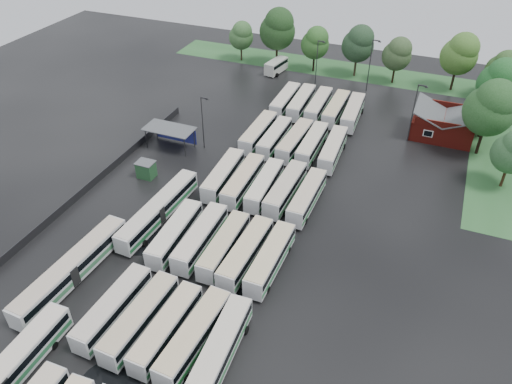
% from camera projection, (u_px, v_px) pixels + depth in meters
% --- Properties ---
extents(ground, '(160.00, 160.00, 0.00)m').
position_uv_depth(ground, '(205.00, 257.00, 61.72)').
color(ground, black).
rests_on(ground, ground).
extents(brick_building, '(10.07, 8.60, 5.39)m').
position_uv_depth(brick_building, '(443.00, 126.00, 85.30)').
color(brick_building, maroon).
rests_on(brick_building, ground).
extents(wash_shed, '(8.20, 4.20, 3.58)m').
position_uv_depth(wash_shed, '(171.00, 130.00, 81.69)').
color(wash_shed, '#2D2D30').
rests_on(wash_shed, ground).
extents(utility_hut, '(2.70, 2.20, 2.62)m').
position_uv_depth(utility_hut, '(146.00, 169.00, 75.32)').
color(utility_hut, '#1F4C27').
rests_on(utility_hut, ground).
extents(grass_strip_north, '(80.00, 10.00, 0.01)m').
position_uv_depth(grass_strip_north, '(347.00, 70.00, 109.60)').
color(grass_strip_north, '#2C602E').
rests_on(grass_strip_north, ground).
extents(grass_strip_east, '(10.00, 50.00, 0.01)m').
position_uv_depth(grass_strip_east, '(502.00, 146.00, 83.37)').
color(grass_strip_east, '#2C602E').
rests_on(grass_strip_east, ground).
extents(west_fence, '(0.10, 50.00, 1.20)m').
position_uv_depth(west_fence, '(95.00, 181.00, 74.13)').
color(west_fence, '#2D2D30').
rests_on(west_fence, ground).
extents(bus_r1c0, '(2.72, 11.23, 3.11)m').
position_uv_depth(bus_r1c0, '(113.00, 308.00, 53.02)').
color(bus_r1c0, silver).
rests_on(bus_r1c0, ground).
extents(bus_r1c1, '(2.83, 11.52, 3.19)m').
position_uv_depth(bus_r1c1, '(140.00, 319.00, 51.82)').
color(bus_r1c1, silver).
rests_on(bus_r1c1, ground).
extents(bus_r1c2, '(2.64, 11.08, 3.07)m').
position_uv_depth(bus_r1c2, '(167.00, 328.00, 50.89)').
color(bus_r1c2, silver).
rests_on(bus_r1c2, ground).
extents(bus_r1c3, '(3.03, 11.63, 3.21)m').
position_uv_depth(bus_r1c3, '(194.00, 336.00, 49.97)').
color(bus_r1c3, silver).
rests_on(bus_r1c3, ground).
extents(bus_r1c4, '(3.01, 11.52, 3.18)m').
position_uv_depth(bus_r1c4, '(222.00, 347.00, 49.01)').
color(bus_r1c4, silver).
rests_on(bus_r1c4, ground).
extents(bus_r2c0, '(2.91, 11.42, 3.15)m').
position_uv_depth(bus_r2c0, '(175.00, 234.00, 62.71)').
color(bus_r2c0, silver).
rests_on(bus_r2c0, ground).
extents(bus_r2c1, '(2.66, 11.49, 3.19)m').
position_uv_depth(bus_r2c1, '(200.00, 238.00, 62.06)').
color(bus_r2c1, silver).
rests_on(bus_r2c1, ground).
extents(bus_r2c2, '(2.49, 11.08, 3.08)m').
position_uv_depth(bus_r2c2, '(224.00, 246.00, 60.95)').
color(bus_r2c2, silver).
rests_on(bus_r2c2, ground).
extents(bus_r2c3, '(2.77, 11.55, 3.20)m').
position_uv_depth(bus_r2c3, '(246.00, 253.00, 59.84)').
color(bus_r2c3, silver).
rests_on(bus_r2c3, ground).
extents(bus_r2c4, '(2.47, 11.29, 3.14)m').
position_uv_depth(bus_r2c4, '(270.00, 259.00, 59.07)').
color(bus_r2c4, silver).
rests_on(bus_r2c4, ground).
extents(bus_r3c0, '(2.96, 11.49, 3.17)m').
position_uv_depth(bus_r3c0, '(223.00, 175.00, 73.30)').
color(bus_r3c0, silver).
rests_on(bus_r3c0, ground).
extents(bus_r3c1, '(2.66, 11.48, 3.18)m').
position_uv_depth(bus_r3c1, '(243.00, 181.00, 72.07)').
color(bus_r3c1, silver).
rests_on(bus_r3c1, ground).
extents(bus_r3c2, '(2.69, 11.04, 3.05)m').
position_uv_depth(bus_r3c2, '(264.00, 185.00, 71.33)').
color(bus_r3c2, silver).
rests_on(bus_r3c2, ground).
extents(bus_r3c3, '(2.71, 11.63, 3.22)m').
position_uv_depth(bus_r3c3, '(285.00, 189.00, 70.42)').
color(bus_r3c3, silver).
rests_on(bus_r3c3, ground).
extents(bus_r3c4, '(2.48, 11.23, 3.12)m').
position_uv_depth(bus_r3c4, '(307.00, 197.00, 69.02)').
color(bus_r3c4, silver).
rests_on(bus_r3c4, ground).
extents(bus_r4c0, '(2.48, 11.58, 3.22)m').
position_uv_depth(bus_r4c0, '(258.00, 133.00, 83.53)').
color(bus_r4c0, silver).
rests_on(bus_r4c0, ground).
extents(bus_r4c1, '(2.35, 10.95, 3.05)m').
position_uv_depth(bus_r4c1, '(275.00, 138.00, 82.38)').
color(bus_r4c1, silver).
rests_on(bus_r4c1, ground).
extents(bus_r4c2, '(2.86, 11.50, 3.18)m').
position_uv_depth(bus_r4c2, '(295.00, 141.00, 81.40)').
color(bus_r4c2, silver).
rests_on(bus_r4c2, ground).
extents(bus_r4c3, '(2.45, 11.24, 3.12)m').
position_uv_depth(bus_r4c3, '(312.00, 144.00, 80.58)').
color(bus_r4c3, silver).
rests_on(bus_r4c3, ground).
extents(bus_r4c4, '(2.88, 11.44, 3.16)m').
position_uv_depth(bus_r4c4, '(333.00, 149.00, 79.27)').
color(bus_r4c4, silver).
rests_on(bus_r4c4, ground).
extents(bus_r5c0, '(2.57, 11.38, 3.16)m').
position_uv_depth(bus_r5c0, '(285.00, 100.00, 93.54)').
color(bus_r5c0, silver).
rests_on(bus_r5c0, ground).
extents(bus_r5c1, '(2.76, 11.54, 3.19)m').
position_uv_depth(bus_r5c1, '(301.00, 102.00, 92.77)').
color(bus_r5c1, silver).
rests_on(bus_r5c1, ground).
extents(bus_r5c2, '(2.69, 11.52, 3.19)m').
position_uv_depth(bus_r5c2, '(318.00, 106.00, 91.75)').
color(bus_r5c2, silver).
rests_on(bus_r5c2, ground).
extents(bus_r5c3, '(2.48, 11.49, 3.20)m').
position_uv_depth(bus_r5c3, '(336.00, 109.00, 90.61)').
color(bus_r5c3, silver).
rests_on(bus_r5c3, ground).
extents(bus_r5c4, '(3.03, 11.64, 3.21)m').
position_uv_depth(bus_r5c4, '(353.00, 112.00, 89.51)').
color(bus_r5c4, silver).
rests_on(bus_r5c4, ground).
extents(artic_bus_west_a, '(2.49, 16.61, 3.08)m').
position_uv_depth(artic_bus_west_a, '(3.00, 378.00, 46.25)').
color(artic_bus_west_a, silver).
rests_on(artic_bus_west_a, ground).
extents(artic_bus_west_b, '(3.02, 16.59, 3.06)m').
position_uv_depth(artic_bus_west_b, '(159.00, 210.00, 66.75)').
color(artic_bus_west_b, silver).
rests_on(artic_bus_west_b, ground).
extents(artic_bus_west_c, '(3.27, 17.40, 3.21)m').
position_uv_depth(artic_bus_west_c, '(72.00, 269.00, 57.64)').
color(artic_bus_west_c, silver).
rests_on(artic_bus_west_c, ground).
extents(minibus, '(3.41, 6.65, 2.77)m').
position_uv_depth(minibus, '(276.00, 66.00, 107.72)').
color(minibus, silver).
rests_on(minibus, ground).
extents(tree_north_0, '(5.47, 5.47, 9.05)m').
position_uv_depth(tree_north_0, '(241.00, 35.00, 110.96)').
color(tree_north_0, '#38281C').
rests_on(tree_north_0, ground).
extents(tree_north_1, '(7.76, 7.76, 12.85)m').
position_uv_depth(tree_north_1, '(278.00, 28.00, 107.11)').
color(tree_north_1, '#301E15').
rests_on(tree_north_1, ground).
extents(tree_north_2, '(6.01, 6.01, 9.96)m').
position_uv_depth(tree_north_2, '(316.00, 42.00, 105.49)').
color(tree_north_2, black).
rests_on(tree_north_2, ground).
extents(tree_north_3, '(6.70, 6.70, 11.09)m').
position_uv_depth(tree_north_3, '(359.00, 43.00, 102.96)').
color(tree_north_3, '#3C2E20').
rests_on(tree_north_3, ground).
extents(tree_north_4, '(5.92, 5.92, 9.81)m').
position_uv_depth(tree_north_4, '(398.00, 54.00, 100.51)').
color(tree_north_4, black).
rests_on(tree_north_4, ground).
extents(tree_north_5, '(7.19, 7.19, 11.91)m').
position_uv_depth(tree_north_5, '(461.00, 53.00, 96.85)').
color(tree_north_5, black).
rests_on(tree_north_5, ground).
extents(tree_north_6, '(4.66, 4.66, 7.73)m').
position_uv_depth(tree_north_6, '(501.00, 71.00, 96.63)').
color(tree_north_6, black).
rests_on(tree_north_6, ground).
extents(tree_east_1, '(7.88, 7.88, 13.05)m').
position_uv_depth(tree_east_1, '(492.00, 107.00, 76.47)').
color(tree_east_1, black).
rests_on(tree_east_1, ground).
extents(tree_east_2, '(4.91, 4.91, 8.14)m').
position_uv_depth(tree_east_2, '(488.00, 109.00, 82.85)').
color(tree_east_2, black).
rests_on(tree_east_2, ground).
extents(tree_east_3, '(7.20, 7.20, 11.92)m').
position_uv_depth(tree_east_3, '(500.00, 81.00, 86.19)').
color(tree_east_3, '#311E15').
rests_on(tree_east_3, ground).
extents(tree_east_4, '(6.17, 6.17, 10.22)m').
position_uv_depth(tree_east_4, '(504.00, 69.00, 93.53)').
color(tree_east_4, black).
rests_on(tree_east_4, ground).
extents(lamp_post_ne, '(1.58, 0.31, 10.27)m').
position_uv_depth(lamp_post_ne, '(414.00, 109.00, 81.29)').
color(lamp_post_ne, '#2D2D30').
rests_on(lamp_post_ne, ground).
extents(lamp_post_nw, '(1.41, 0.27, 9.15)m').
position_uv_depth(lamp_post_nw, '(203.00, 119.00, 79.92)').
color(lamp_post_nw, '#2D2D30').
rests_on(lamp_post_nw, ground).
extents(lamp_post_back_w, '(1.47, 0.29, 9.55)m').
position_uv_depth(lamp_post_back_w, '(317.00, 60.00, 99.68)').
color(lamp_post_back_w, '#2D2D30').
rests_on(lamp_post_back_w, ground).
extents(lamp_post_back_e, '(1.63, 0.32, 10.57)m').
position_uv_depth(lamp_post_back_e, '(371.00, 62.00, 97.31)').
color(lamp_post_back_e, '#2D2D30').
rests_on(lamp_post_back_e, ground).
extents(puddle_2, '(6.36, 6.36, 0.01)m').
position_uv_depth(puddle_2, '(142.00, 239.00, 64.53)').
color(puddle_2, black).
rests_on(puddle_2, ground).
extents(puddle_3, '(4.43, 4.43, 0.01)m').
position_uv_depth(puddle_3, '(232.00, 299.00, 56.21)').
color(puddle_3, black).
rests_on(puddle_3, ground).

